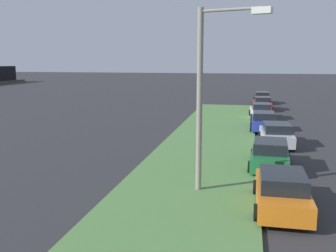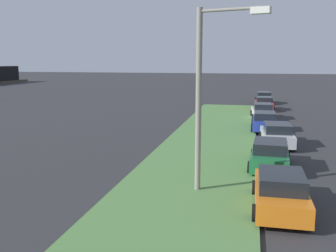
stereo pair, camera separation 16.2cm
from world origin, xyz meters
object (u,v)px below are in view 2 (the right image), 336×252
object	(u,v)px
streetlight	(207,88)
parked_car_black	(264,98)
parked_car_silver	(277,135)
parked_car_blue	(265,121)
parked_car_green	(270,155)
parked_car_red	(264,104)
parked_car_orange	(281,192)
parked_car_white	(262,111)

from	to	relation	value
streetlight	parked_car_black	bearing A→B (deg)	-5.45
parked_car_silver	parked_car_blue	bearing A→B (deg)	3.57
parked_car_green	streetlight	size ratio (longest dim) A/B	0.59
parked_car_black	parked_car_red	bearing A→B (deg)	176.80
parked_car_silver	streetlight	world-z (taller)	streetlight
streetlight	parked_car_silver	bearing A→B (deg)	-19.10
parked_car_blue	parked_car_red	bearing A→B (deg)	-0.74
parked_car_orange	parked_car_red	world-z (taller)	same
parked_car_green	parked_car_white	size ratio (longest dim) A/B	1.00
parked_car_green	parked_car_silver	size ratio (longest dim) A/B	1.00
parked_car_blue	streetlight	world-z (taller)	streetlight
parked_car_orange	streetlight	size ratio (longest dim) A/B	0.57
parked_car_blue	parked_car_red	distance (m)	12.70
parked_car_green	parked_car_black	distance (m)	30.21
parked_car_silver	parked_car_black	bearing A→B (deg)	-2.74
parked_car_green	parked_car_red	xyz separation A→B (m)	(23.61, -0.35, 0.00)
parked_car_blue	parked_car_black	xyz separation A→B (m)	(19.29, -0.48, 0.00)
parked_car_red	streetlight	world-z (taller)	streetlight
parked_car_orange	parked_car_black	bearing A→B (deg)	-0.49
parked_car_orange	parked_car_red	bearing A→B (deg)	-0.29
parked_car_green	streetlight	distance (m)	6.37
parked_car_black	streetlight	world-z (taller)	streetlight
streetlight	parked_car_white	bearing A→B (deg)	-7.48
parked_car_green	streetlight	xyz separation A→B (m)	(-4.40, 2.78, 3.67)
parked_car_black	streetlight	xyz separation A→B (m)	(-34.61, 3.30, 3.67)
parked_car_orange	parked_car_green	world-z (taller)	same
parked_car_green	parked_car_blue	xyz separation A→B (m)	(10.91, -0.05, 0.00)
parked_car_green	streetlight	bearing A→B (deg)	151.13
parked_car_blue	streetlight	size ratio (longest dim) A/B	0.58
parked_car_black	parked_car_silver	bearing A→B (deg)	178.65
parked_car_black	parked_car_green	bearing A→B (deg)	177.31
parked_car_black	streetlight	bearing A→B (deg)	172.86
parked_car_white	parked_car_black	bearing A→B (deg)	-5.41
parked_car_red	parked_car_blue	bearing A→B (deg)	176.78
parked_car_red	parked_car_white	bearing A→B (deg)	175.38
parked_car_orange	parked_car_silver	bearing A→B (deg)	-2.59
parked_car_silver	parked_car_green	bearing A→B (deg)	170.01
parked_car_green	parked_car_silver	distance (m)	5.60
parked_car_orange	parked_car_silver	size ratio (longest dim) A/B	0.98
parked_car_silver	parked_car_blue	size ratio (longest dim) A/B	1.02
parked_car_silver	parked_car_black	xyz separation A→B (m)	(24.64, 0.15, 0.00)
parked_car_red	parked_car_black	world-z (taller)	same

